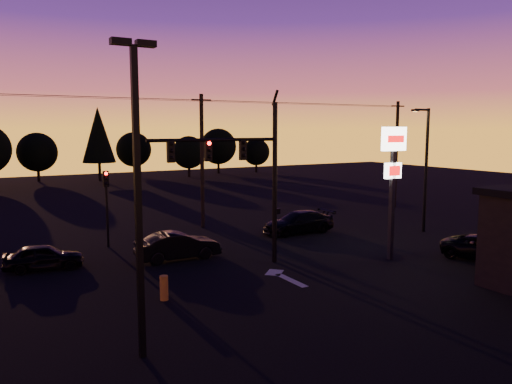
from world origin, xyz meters
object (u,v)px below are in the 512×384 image
car_mid (178,246)px  car_right (298,222)px  secondary_signal (107,197)px  parking_lot_light (137,180)px  pylon_sign (393,164)px  streetlight (425,164)px  suv_parked (488,248)px  traffic_signal_mast (247,166)px  bollard (164,288)px  car_left (44,257)px

car_mid → car_right: (9.13, 2.29, -0.01)m
secondary_signal → parking_lot_light: size_ratio=0.48×
pylon_sign → streetlight: 8.00m
parking_lot_light → streetlight: 23.05m
secondary_signal → parking_lot_light: parking_lot_light is taller
secondary_signal → suv_parked: secondary_signal is taller
traffic_signal_mast → parking_lot_light: bearing=-136.6°
traffic_signal_mast → pylon_sign: (7.10, -2.49, -0.02)m
car_right → suv_parked: (4.53, -10.42, -0.08)m
traffic_signal_mast → parking_lot_light: 10.19m
traffic_signal_mast → bollard: bearing=-153.2°
secondary_signal → car_mid: size_ratio=1.01×
traffic_signal_mast → car_left: size_ratio=2.36×
car_right → suv_parked: car_right is taller
streetlight → car_left: 23.19m
pylon_sign → car_mid: pylon_sign is taller
pylon_sign → suv_parked: size_ratio=1.53×
traffic_signal_mast → car_left: traffic_signal_mast is taller
traffic_signal_mast → bollard: size_ratio=8.71×
streetlight → parking_lot_light: bearing=-158.3°
parking_lot_light → car_right: size_ratio=1.89×
parking_lot_light → car_left: (-1.29, 11.38, -4.65)m
car_right → car_mid: bearing=-73.9°
traffic_signal_mast → car_right: 9.53m
secondary_signal → suv_parked: 20.64m
car_mid → parking_lot_light: bearing=155.2°
car_mid → suv_parked: size_ratio=0.97×
streetlight → bollard: 20.00m
traffic_signal_mast → car_left: bearing=153.2°
traffic_signal_mast → pylon_sign: bearing=-19.4°
bollard → car_right: bearing=33.5°
car_right → bollard: bearing=-54.5°
secondary_signal → car_right: bearing=-10.8°
streetlight → secondary_signal: bearing=162.4°
secondary_signal → pylon_sign: bearing=-39.8°
parking_lot_light → streetlight: bearing=21.7°
parking_lot_light → pylon_sign: size_ratio=1.34×
streetlight → traffic_signal_mast: bearing=-173.9°
pylon_sign → car_right: 8.84m
parking_lot_light → streetlight: size_ratio=1.14×
pylon_sign → suv_parked: pylon_sign is taller
car_mid → pylon_sign: bearing=-118.1°
pylon_sign → car_left: bearing=156.5°
car_right → traffic_signal_mast: bearing=-49.9°
pylon_sign → bollard: (-12.27, -0.11, -4.42)m
bollard → car_mid: size_ratio=0.23×
car_right → suv_parked: size_ratio=1.09×
traffic_signal_mast → car_mid: 5.71m
traffic_signal_mast → streetlight: 14.10m
traffic_signal_mast → parking_lot_light: size_ratio=0.94×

